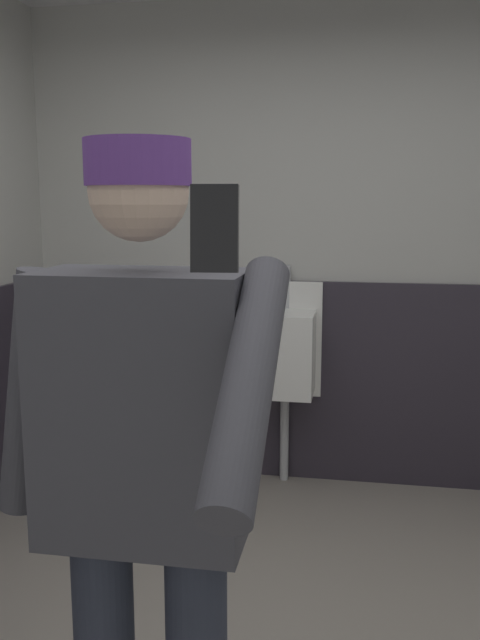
% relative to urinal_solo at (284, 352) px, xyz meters
% --- Properties ---
extents(wall_back, '(3.87, 0.12, 2.66)m').
position_rel_urinal_solo_xyz_m(wall_back, '(0.17, 0.22, 0.55)').
color(wall_back, '#B2B2AD').
rests_on(wall_back, ground_plane).
extents(wainscot_band_back, '(3.27, 0.03, 1.15)m').
position_rel_urinal_solo_xyz_m(wainscot_band_back, '(0.17, 0.14, -0.20)').
color(wainscot_band_back, '#2D2833').
rests_on(wainscot_band_back, ground_plane).
extents(urinal_solo, '(0.40, 0.34, 1.24)m').
position_rel_urinal_solo_xyz_m(urinal_solo, '(0.00, 0.00, 0.00)').
color(urinal_solo, white).
rests_on(urinal_solo, ground_plane).
extents(person, '(0.66, 0.60, 1.72)m').
position_rel_urinal_solo_xyz_m(person, '(-0.04, -2.31, 0.23)').
color(person, '#2D3342').
rests_on(person, ground_plane).
extents(cell_phone, '(0.06, 0.03, 0.11)m').
position_rel_urinal_solo_xyz_m(cell_phone, '(0.23, -2.81, 0.79)').
color(cell_phone, black).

